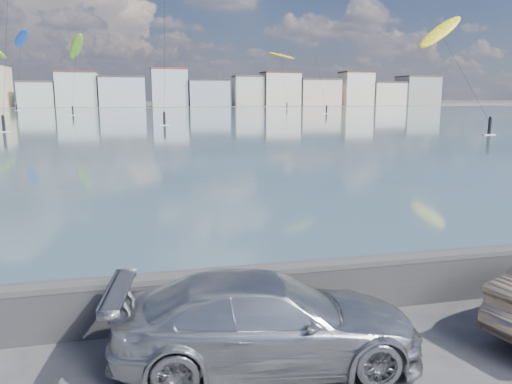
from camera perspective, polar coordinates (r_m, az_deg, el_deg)
bay_water at (r=97.55m, az=-12.68°, el=8.29°), size 500.00×177.00×0.00m
far_shore_strip at (r=205.99m, az=-13.16°, el=9.56°), size 500.00×60.00×0.00m
seawall at (r=9.47m, az=-4.16°, el=-11.42°), size 400.00×0.36×1.08m
far_buildings at (r=191.97m, az=-12.81°, el=11.29°), size 240.79×13.26×14.60m
car_silver at (r=8.10m, az=1.28°, el=-14.45°), size 5.09×2.61×1.41m
kitesurfer_2 at (r=163.44m, az=-25.26°, el=15.52°), size 6.62×13.56×22.91m
kitesurfer_4 at (r=122.40m, az=-19.87°, el=15.29°), size 5.25×13.50×17.83m
kitesurfer_5 at (r=72.19m, az=20.39°, el=16.62°), size 7.88×16.47×15.13m
kitesurfer_13 at (r=170.94m, az=2.93°, el=15.23°), size 9.31×12.66×18.67m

